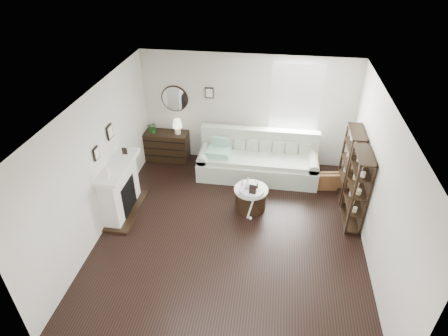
% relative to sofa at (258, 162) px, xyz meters
% --- Properties ---
extents(room, '(5.50, 5.50, 5.50)m').
position_rel_sofa_xyz_m(room, '(0.38, 0.61, 1.24)').
color(room, black).
rests_on(room, ground).
extents(fireplace, '(0.50, 1.40, 1.84)m').
position_rel_sofa_xyz_m(fireplace, '(-2.67, -1.79, 0.18)').
color(fireplace, white).
rests_on(fireplace, ground).
extents(shelf_unit_far, '(0.30, 0.80, 1.60)m').
position_rel_sofa_xyz_m(shelf_unit_far, '(1.98, -0.54, 0.45)').
color(shelf_unit_far, black).
rests_on(shelf_unit_far, ground).
extents(shelf_unit_near, '(0.30, 0.80, 1.60)m').
position_rel_sofa_xyz_m(shelf_unit_near, '(1.98, -1.44, 0.45)').
color(shelf_unit_near, black).
rests_on(shelf_unit_near, ground).
extents(sofa, '(2.77, 0.96, 1.07)m').
position_rel_sofa_xyz_m(sofa, '(0.00, 0.00, 0.00)').
color(sofa, '#ACB8A4').
rests_on(sofa, ground).
extents(quilt, '(0.58, 0.49, 0.14)m').
position_rel_sofa_xyz_m(quilt, '(-0.90, -0.14, 0.27)').
color(quilt, '#217B56').
rests_on(quilt, sofa).
extents(suitcase, '(0.62, 0.30, 0.40)m').
position_rel_sofa_xyz_m(suitcase, '(1.63, -0.34, -0.16)').
color(suitcase, brown).
rests_on(suitcase, ground).
extents(dresser, '(1.12, 0.48, 0.75)m').
position_rel_sofa_xyz_m(dresser, '(-2.34, 0.38, 0.02)').
color(dresser, black).
rests_on(dresser, ground).
extents(table_lamp, '(0.31, 0.31, 0.38)m').
position_rel_sofa_xyz_m(table_lamp, '(-2.01, 0.38, 0.58)').
color(table_lamp, white).
rests_on(table_lamp, dresser).
extents(potted_plant, '(0.31, 0.28, 0.29)m').
position_rel_sofa_xyz_m(potted_plant, '(-2.62, 0.34, 0.53)').
color(potted_plant, '#1D5F1B').
rests_on(potted_plant, dresser).
extents(drum_table, '(0.70, 0.70, 0.49)m').
position_rel_sofa_xyz_m(drum_table, '(-0.05, -1.29, -0.11)').
color(drum_table, black).
rests_on(drum_table, ground).
extents(pedestal_table, '(0.51, 0.51, 0.62)m').
position_rel_sofa_xyz_m(pedestal_table, '(-0.02, -1.47, 0.21)').
color(pedestal_table, white).
rests_on(pedestal_table, ground).
extents(eiffel_drum, '(0.11, 0.11, 0.17)m').
position_rel_sofa_xyz_m(eiffel_drum, '(0.03, -1.24, 0.22)').
color(eiffel_drum, black).
rests_on(eiffel_drum, drum_table).
extents(bottle_drum, '(0.06, 0.06, 0.26)m').
position_rel_sofa_xyz_m(bottle_drum, '(-0.23, -1.36, 0.27)').
color(bottle_drum, silver).
rests_on(bottle_drum, drum_table).
extents(card_frame_drum, '(0.17, 0.10, 0.22)m').
position_rel_sofa_xyz_m(card_frame_drum, '(-0.10, -1.46, 0.24)').
color(card_frame_drum, white).
rests_on(card_frame_drum, drum_table).
extents(eiffel_ped, '(0.13, 0.13, 0.17)m').
position_rel_sofa_xyz_m(eiffel_ped, '(0.08, -1.44, 0.35)').
color(eiffel_ped, black).
rests_on(eiffel_ped, pedestal_table).
extents(flask_ped, '(0.13, 0.13, 0.24)m').
position_rel_sofa_xyz_m(flask_ped, '(-0.11, -1.45, 0.39)').
color(flask_ped, silver).
rests_on(flask_ped, pedestal_table).
extents(card_frame_ped, '(0.15, 0.08, 0.19)m').
position_rel_sofa_xyz_m(card_frame_ped, '(-0.00, -1.60, 0.36)').
color(card_frame_ped, black).
rests_on(card_frame_ped, pedestal_table).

